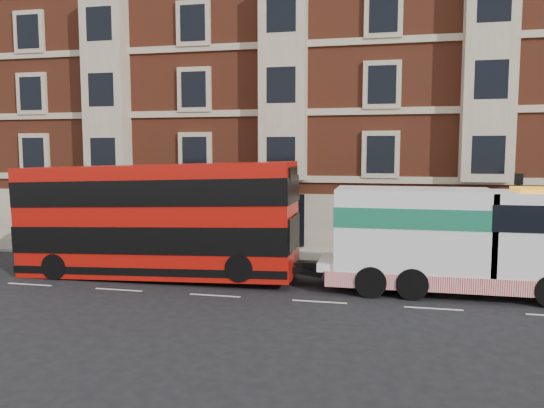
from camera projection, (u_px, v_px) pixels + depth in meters
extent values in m
plane|color=black|center=(215.00, 296.00, 20.16)|extent=(120.00, 120.00, 0.00)
cube|color=slate|center=(260.00, 256.00, 27.45)|extent=(90.00, 3.00, 0.15)
cube|color=brown|center=(295.00, 95.00, 33.74)|extent=(45.00, 12.00, 18.00)
cylinder|color=black|center=(141.00, 216.00, 27.22)|extent=(0.14, 0.14, 4.00)
cube|color=black|center=(140.00, 175.00, 27.01)|extent=(0.35, 0.15, 0.50)
cylinder|color=black|center=(517.00, 226.00, 23.48)|extent=(0.14, 0.14, 4.00)
cube|color=black|center=(519.00, 179.00, 23.27)|extent=(0.35, 0.15, 0.50)
cube|color=#BC110A|center=(155.00, 220.00, 22.81)|extent=(12.06, 2.69, 4.74)
cube|color=black|center=(156.00, 236.00, 22.88)|extent=(12.10, 2.75, 1.13)
cube|color=black|center=(155.00, 191.00, 22.68)|extent=(12.10, 2.75, 1.08)
cylinder|color=black|center=(55.00, 266.00, 22.67)|extent=(1.12, 0.34, 1.12)
cylinder|color=black|center=(87.00, 255.00, 25.04)|extent=(1.12, 0.34, 1.12)
cylinder|color=black|center=(240.00, 268.00, 20.94)|extent=(1.12, 0.34, 1.12)
cylinder|color=black|center=(254.00, 256.00, 23.30)|extent=(1.12, 0.34, 1.12)
cube|color=white|center=(445.00, 267.00, 20.46)|extent=(9.69, 2.48, 0.32)
cube|color=white|center=(534.00, 234.00, 19.67)|extent=(3.45, 2.69, 3.12)
cube|color=white|center=(412.00, 229.00, 20.58)|extent=(5.82, 2.69, 3.12)
cube|color=#19704D|center=(412.00, 215.00, 20.53)|extent=(5.87, 2.73, 0.75)
cube|color=red|center=(439.00, 276.00, 20.54)|extent=(8.62, 2.75, 0.59)
cylinder|color=black|center=(532.00, 275.00, 20.97)|extent=(1.18, 0.38, 1.18)
cylinder|color=black|center=(412.00, 284.00, 19.59)|extent=(1.18, 0.43, 1.18)
cylinder|color=black|center=(409.00, 269.00, 21.96)|extent=(1.18, 0.43, 1.18)
cylinder|color=black|center=(371.00, 282.00, 19.90)|extent=(1.18, 0.43, 1.18)
cylinder|color=black|center=(372.00, 268.00, 22.27)|extent=(1.18, 0.43, 1.18)
imported|color=#1D1932|center=(93.00, 235.00, 28.27)|extent=(0.76, 0.70, 1.73)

